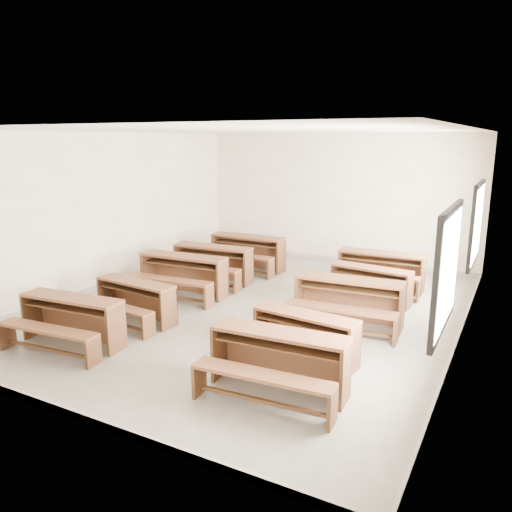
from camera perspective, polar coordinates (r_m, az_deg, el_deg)
The scene contains 11 objects.
room at distance 8.75m, azimuth 0.52°, elevation 7.24°, with size 8.50×8.50×3.20m.
desk_set_0 at distance 8.07m, azimuth -20.49°, elevation -6.61°, with size 1.74×1.01×0.75m.
desk_set_1 at distance 8.79m, azimuth -13.76°, elevation -4.72°, with size 1.61×0.93×0.69m.
desk_set_2 at distance 10.02m, azimuth -8.42°, elevation -1.86°, with size 1.86×1.06×0.81m.
desk_set_3 at distance 10.89m, azimuth -5.08°, elevation -0.59°, with size 1.82×1.03×0.79m.
desk_set_4 at distance 11.88m, azimuth -1.07°, elevation 0.68°, with size 1.81×0.96×0.81m.
desk_set_5 at distance 6.23m, azimuth 2.48°, elevation -11.54°, with size 1.77×1.00×0.77m.
desk_set_6 at distance 7.09m, azimuth 5.47°, elevation -8.86°, with size 1.60×0.95×0.69m.
desk_set_7 at distance 8.46m, azimuth 10.48°, elevation -4.82°, with size 1.84×1.05×0.80m.
desk_set_8 at distance 9.72m, azimuth 12.89°, elevation -2.97°, with size 1.60×0.96×0.69m.
desk_set_9 at distance 10.62m, azimuth 14.00°, elevation -1.33°, with size 1.77×0.96×0.78m.
Camera 1 is at (4.14, -7.70, 3.07)m, focal length 35.00 mm.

